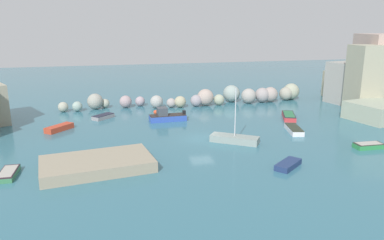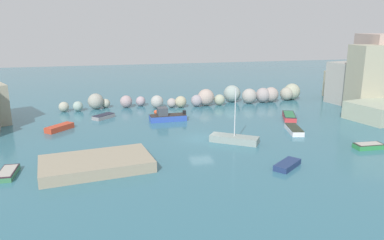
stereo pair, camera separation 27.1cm
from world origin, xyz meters
TOP-DOWN VIEW (x-y plane):
  - cove_water at (0.00, 0.00)m, footprint 160.00×160.00m
  - cliff_headland_right at (31.59, 10.36)m, footprint 20.24×20.75m
  - rock_breakwater at (7.24, 17.06)m, footprint 37.90×4.28m
  - stone_dock at (-11.04, -6.32)m, footprint 9.86×6.59m
  - channel_buoy at (-3.15, 12.49)m, footprint 0.59×0.59m
  - moored_boat_0 at (10.99, -0.11)m, footprint 2.24×4.15m
  - moored_boat_1 at (5.01, -9.92)m, footprint 3.16×2.83m
  - moored_boat_2 at (13.54, 5.85)m, footprint 3.08×4.67m
  - moored_boat_3 at (-18.09, -6.14)m, footprint 1.35×3.18m
  - moored_boat_4 at (15.35, -7.17)m, footprint 2.90×1.38m
  - moored_boat_5 at (-15.30, 7.11)m, footprint 3.22×3.37m
  - moored_boat_6 at (-2.31, 8.53)m, footprint 4.73×1.80m
  - moored_boat_7 at (-10.23, 11.70)m, footprint 3.01×2.98m
  - moored_boat_8 at (-10.77, -4.04)m, footprint 2.57×3.25m
  - moored_boat_9 at (2.97, -2.16)m, footprint 5.03×4.22m

SIDE VIEW (x-z plane):
  - cove_water at x=0.00m, z-range 0.00..0.00m
  - moored_boat_3 at x=-18.09m, z-range 0.01..0.48m
  - moored_boat_1 at x=5.01m, z-range 0.00..0.49m
  - moored_boat_8 at x=-10.77m, z-range 0.01..0.52m
  - moored_boat_7 at x=-10.23m, z-range 0.00..0.54m
  - moored_boat_4 at x=15.35m, z-range 0.01..0.54m
  - channel_buoy at x=-3.15m, z-range 0.00..0.59m
  - moored_boat_0 at x=10.99m, z-range 0.00..0.59m
  - moored_boat_5 at x=-15.30m, z-range 0.00..0.63m
  - moored_boat_2 at x=13.54m, z-range 0.01..0.64m
  - moored_boat_9 at x=2.97m, z-range -2.50..3.28m
  - stone_dock at x=-11.04m, z-range 0.00..0.95m
  - moored_boat_6 at x=-2.31m, z-range -0.30..1.48m
  - rock_breakwater at x=7.24m, z-range -0.22..2.46m
  - cliff_headland_right at x=31.59m, z-range -1.48..9.20m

